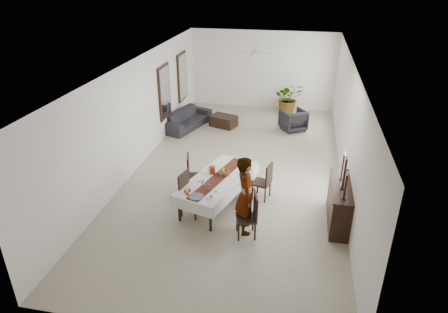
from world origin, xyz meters
TOP-DOWN VIEW (x-y plane):
  - floor at (0.00, 0.00)m, footprint 6.00×12.00m
  - ceiling at (0.00, 0.00)m, footprint 6.00×12.00m
  - wall_back at (0.00, 6.00)m, footprint 6.00×0.02m
  - wall_front at (0.00, -6.00)m, footprint 6.00×0.02m
  - wall_left at (-3.00, 0.00)m, footprint 0.02×12.00m
  - wall_right at (3.00, 0.00)m, footprint 0.02×12.00m
  - dining_table_top at (-0.19, -1.90)m, footprint 1.62×2.53m
  - table_leg_fl at (-0.93, -2.84)m, footprint 0.09×0.09m
  - table_leg_fr at (-0.10, -3.09)m, footprint 0.09×0.09m
  - table_leg_bl at (-0.27, -0.71)m, footprint 0.09×0.09m
  - table_leg_br at (0.55, -0.96)m, footprint 0.09×0.09m
  - tablecloth_top at (-0.19, -1.90)m, footprint 1.84×2.75m
  - tablecloth_drape_left at (-0.74, -1.73)m, footprint 0.75×2.42m
  - tablecloth_drape_right at (0.36, -2.07)m, footprint 0.75×2.42m
  - tablecloth_drape_near at (-0.56, -3.10)m, footprint 1.11×0.35m
  - tablecloth_drape_far at (0.18, -0.70)m, footprint 1.11×0.35m
  - table_runner at (-0.19, -1.90)m, footprint 1.04×2.44m
  - red_pitcher at (-0.38, -1.69)m, footprint 0.18×0.18m
  - pitcher_handle at (-0.46, -1.66)m, footprint 0.12×0.05m
  - wine_glass_near at (-0.26, -2.54)m, footprint 0.07×0.07m
  - wine_glass_mid at (-0.44, -2.38)m, footprint 0.07×0.07m
  - wine_glass_far at (-0.13, -1.87)m, footprint 0.07×0.07m
  - teacup_right at (-0.08, -2.55)m, footprint 0.09×0.09m
  - saucer_right at (-0.08, -2.55)m, footprint 0.15×0.15m
  - teacup_left at (-0.57, -2.14)m, footprint 0.09×0.09m
  - saucer_left at (-0.57, -2.14)m, footprint 0.15×0.15m
  - plate_near_right at (-0.14, -2.83)m, footprint 0.23×0.23m
  - bread_near_right at (-0.14, -2.83)m, footprint 0.09×0.09m
  - plate_near_left at (-0.69, -2.51)m, footprint 0.23×0.23m
  - plate_far_left at (-0.33, -1.29)m, footprint 0.23×0.23m
  - serving_tray at (-0.49, -2.88)m, footprint 0.35×0.35m
  - jam_jar_a at (-0.70, -2.85)m, footprint 0.06×0.06m
  - jam_jar_b at (-0.78, -2.76)m, footprint 0.06×0.06m
  - jam_jar_c at (-0.71, -2.68)m, footprint 0.06×0.06m
  - fruit_basket at (-0.07, -1.68)m, footprint 0.29×0.29m
  - fruit_red at (-0.04, -1.67)m, footprint 0.09×0.09m
  - fruit_green at (-0.10, -1.64)m, footprint 0.08×0.08m
  - fruit_yellow at (-0.09, -1.73)m, footprint 0.08×0.08m
  - chair_right_near_seat at (0.72, -3.10)m, footprint 0.55×0.55m
  - chair_right_near_leg_fl at (0.94, -3.23)m, footprint 0.05×0.05m
  - chair_right_near_leg_fr at (0.85, -2.88)m, footprint 0.05×0.05m
  - chair_right_near_leg_bl at (0.59, -3.32)m, footprint 0.05×0.05m
  - chair_right_near_leg_br at (0.49, -2.97)m, footprint 0.05×0.05m
  - chair_right_near_back at (0.92, -3.05)m, footprint 0.16×0.44m
  - chair_right_far_seat at (0.87, -1.41)m, footprint 0.53×0.53m
  - chair_right_far_leg_fl at (0.99, -1.63)m, footprint 0.05×0.05m
  - chair_right_far_leg_fr at (1.09, -1.29)m, footprint 0.05×0.05m
  - chair_right_far_leg_bl at (0.65, -1.54)m, footprint 0.05×0.05m
  - chair_right_far_leg_br at (0.75, -1.19)m, footprint 0.05×0.05m
  - chair_right_far_back at (1.06, -1.46)m, footprint 0.15×0.43m
  - chair_left_near_seat at (-0.70, -2.52)m, footprint 0.57×0.57m
  - chair_left_near_leg_fl at (-0.84, -2.28)m, footprint 0.06×0.06m
  - chair_left_near_leg_fr at (-0.93, -2.66)m, footprint 0.06×0.06m
  - chair_left_near_leg_bl at (-0.47, -2.37)m, footprint 0.06×0.06m
  - chair_left_near_leg_br at (-0.56, -2.75)m, footprint 0.06×0.06m
  - chair_left_near_back at (-0.91, -2.46)m, footprint 0.15×0.47m
  - chair_left_far_seat at (-0.83, -1.54)m, footprint 0.59×0.59m
  - chair_left_far_leg_fl at (-1.07, -1.40)m, footprint 0.06×0.06m
  - chair_left_far_leg_fr at (-0.97, -1.78)m, footprint 0.06×0.06m
  - chair_left_far_leg_bl at (-0.69, -1.30)m, footprint 0.06×0.06m
  - chair_left_far_leg_br at (-0.59, -1.68)m, footprint 0.06×0.06m
  - chair_left_far_back at (-1.04, -1.60)m, footprint 0.16×0.48m
  - woman at (0.66, -2.89)m, footprint 0.62×0.78m
  - sideboard_body at (2.78, -2.15)m, footprint 0.44×1.64m
  - sideboard_top at (2.78, -2.15)m, footprint 0.48×1.71m
  - candlestick_near_base at (2.78, -2.76)m, footprint 0.11×0.11m
  - candlestick_near_shaft at (2.78, -2.76)m, footprint 0.05×0.05m
  - candlestick_near_candle at (2.78, -2.76)m, footprint 0.04×0.04m
  - candlestick_mid_base at (2.78, -2.32)m, footprint 0.11×0.11m
  - candlestick_mid_shaft at (2.78, -2.32)m, footprint 0.05×0.05m
  - candlestick_mid_candle at (2.78, -2.32)m, footprint 0.04×0.04m
  - candlestick_far_base at (2.78, -1.88)m, footprint 0.11×0.11m
  - candlestick_far_shaft at (2.78, -1.88)m, footprint 0.05×0.05m
  - candlestick_far_candle at (2.78, -1.88)m, footprint 0.04×0.04m
  - sofa at (-2.46, 3.10)m, footprint 1.51×2.39m
  - armchair at (1.46, 3.60)m, footprint 1.16×1.16m
  - coffee_table at (-1.13, 3.45)m, footprint 1.09×0.90m
  - potted_plant at (1.17, 5.47)m, footprint 1.34×1.23m
  - mirror_frame_near at (-2.96, 2.20)m, footprint 0.06×1.05m
  - mirror_glass_near at (-2.92, 2.20)m, footprint 0.01×0.90m
  - mirror_frame_far at (-2.96, 4.30)m, footprint 0.06×1.05m
  - mirror_glass_far at (-2.92, 4.30)m, footprint 0.01×0.90m
  - fan_rod at (0.00, 3.00)m, footprint 0.04×0.04m
  - fan_hub at (0.00, 3.00)m, footprint 0.16×0.16m
  - fan_blade_n at (0.00, 3.35)m, footprint 0.10×0.55m
  - fan_blade_s at (0.00, 2.65)m, footprint 0.10×0.55m
  - fan_blade_e at (0.35, 3.00)m, footprint 0.55×0.10m
  - fan_blade_w at (-0.35, 3.00)m, footprint 0.55×0.10m

SIDE VIEW (x-z plane):
  - floor at x=0.00m, z-range 0.00..0.00m
  - coffee_table at x=-1.13m, z-range 0.00..0.42m
  - chair_right_far_leg_fl at x=0.99m, z-range 0.00..0.43m
  - chair_right_far_leg_fr at x=1.09m, z-range 0.00..0.43m
  - chair_right_far_leg_bl at x=0.65m, z-range 0.00..0.43m
  - chair_right_far_leg_br at x=0.75m, z-range 0.00..0.43m
  - chair_right_near_leg_fl at x=0.94m, z-range 0.00..0.44m
  - chair_right_near_leg_fr at x=0.85m, z-range 0.00..0.44m
  - chair_right_near_leg_bl at x=0.59m, z-range 0.00..0.44m
  - chair_right_near_leg_br at x=0.49m, z-range 0.00..0.44m
  - chair_left_near_leg_fl at x=-0.84m, z-range 0.00..0.46m
  - chair_left_near_leg_fr at x=-0.93m, z-range 0.00..0.46m
  - chair_left_near_leg_bl at x=-0.47m, z-range 0.00..0.46m
  - chair_left_near_leg_br at x=-0.56m, z-range 0.00..0.46m
  - chair_left_far_leg_fl at x=-1.07m, z-range 0.00..0.48m
  - chair_left_far_leg_fr at x=-0.97m, z-range 0.00..0.48m
  - chair_left_far_leg_bl at x=-0.69m, z-range 0.00..0.48m
  - chair_left_far_leg_br at x=-0.59m, z-range 0.00..0.48m
  - sofa at x=-2.46m, z-range 0.00..0.65m
  - table_leg_fl at x=-0.93m, z-range 0.00..0.68m
  - table_leg_fr at x=-0.10m, z-range 0.00..0.68m
  - table_leg_bl at x=-0.27m, z-range 0.00..0.68m
  - table_leg_br at x=0.55m, z-range 0.00..0.68m
  - armchair at x=1.46m, z-range 0.00..0.77m
  - chair_right_far_seat at x=0.87m, z-range 0.43..0.48m
  - chair_right_near_seat at x=0.72m, z-range 0.44..0.49m
  - chair_left_near_seat at x=-0.70m, z-range 0.47..0.52m
  - sideboard_body at x=2.78m, z-range 0.00..0.98m
  - chair_left_far_seat at x=-0.83m, z-range 0.48..0.53m
  - tablecloth_drape_left at x=-0.74m, z-range 0.45..0.74m
  - tablecloth_drape_right at x=0.36m, z-range 0.45..0.74m
  - tablecloth_drape_near at x=-0.56m, z-range 0.45..0.74m
  - tablecloth_drape_far at x=0.18m, z-range 0.45..0.74m
  - potted_plant at x=1.17m, z-range 0.00..1.26m
  - dining_table_top at x=-0.19m, z-range 0.68..0.73m
  - tablecloth_top at x=-0.19m, z-range 0.73..0.74m
  - table_runner at x=-0.19m, z-range 0.74..0.75m
  - chair_right_far_back at x=1.06m, z-range 0.47..1.02m
  - saucer_right at x=-0.08m, z-range 0.74..0.76m
  - saucer_left at x=-0.57m, z-range 0.74..0.76m
  - plate_near_right at x=-0.14m, z-range 0.74..0.76m
  - plate_near_left at x=-0.69m, z-range 0.74..0.76m
  - plate_far_left at x=-0.33m, z-range 0.74..0.76m
  - serving_tray at x=-0.49m, z-range 0.74..0.76m
  - teacup_right at x=-0.08m, z-range 0.74..0.80m
  - teacup_left at x=-0.57m, z-range 0.74..0.80m
  - chair_right_near_back at x=0.92m, z-range 0.49..1.06m
  - bread_near_right at x=-0.14m, z-range 0.73..0.82m
  - jam_jar_a at x=-0.70m, z-range 0.74..0.82m
  - jam_jar_b at x=-0.78m, z-range 0.74..0.82m
  - jam_jar_c at x=-0.71m, z-range 0.74..0.82m
  - fruit_basket at x=-0.07m, z-range 0.74..0.84m
  - chair_left_near_back at x=-0.91m, z-range 0.51..1.11m
  - wine_glass_near at x=-0.26m, z-range 0.74..0.91m
  - wine_glass_mid at x=-0.44m, z-range 0.74..0.91m
  - wine_glass_far at x=-0.13m, z-range 0.74..0.91m
  - chair_left_far_back at x=-1.04m, z-range 0.53..1.14m
  - red_pitcher at x=-0.38m, z-range 0.74..0.94m
  - pitcher_handle at x=-0.46m, z-range 0.78..0.90m
  - fruit_red at x=-0.04m, z-range 0.82..0.91m
  - fruit_green at x=-0.10m, z-range 0.83..0.91m
  - fruit_yellow at x=-0.09m, z-range 0.83..0.91m
  - woman at x=0.66m, z-range 0.00..1.88m
  - sideboard_top at x=2.78m, z-range 0.98..1.02m
  - candlestick_near_base at x=2.78m, z-range 1.02..1.05m
  - candlestick_mid_base at x=2.78m, z-range 1.02..1.05m
  - candlestick_far_base at x=2.78m, z-range 1.02..1.05m
  - candlestick_near_shaft at x=2.78m, z-range 1.05..1.60m
  - candlestick_far_shaft at x=2.78m, z-range 1.05..1.65m
  - candlestick_mid_shaft at x=2.78m, z-range 1.05..1.76m
  - wall_back at x=0.00m, z-range 0.00..3.20m
  - wall_front at x=0.00m, z-range 0.00..3.20m
  - wall_left at x=-3.00m, z-range 0.00..3.20m
  - wall_right at x=3.00m, z-range 0.00..3.20m
  - mirror_frame_near at x=-2.96m, z-range 0.67..2.53m
  - mirror_glass_near at x=-2.92m, z-range 0.75..2.45m
  - mirror_frame_far at x=-2.96m, z-range 0.67..2.53m
  - mirror_glass_far at x=-2.92m, z-range 0.75..2.45m
  - candlestick_near_candle at x=2.78m, z-range 1.60..1.68m
  - candlestick_far_candle at x=2.78m, z-range 1.65..1.74m
  - candlestick_mid_candle at x=2.78m, z-range 1.76..1.85m
  - fan_hub at x=0.00m, z-range 2.86..2.94m
  - fan_blade_n at x=0.00m, z-range 2.89..2.91m
  - fan_blade_s at x=0.00m, z-range 2.89..2.91m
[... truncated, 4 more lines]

